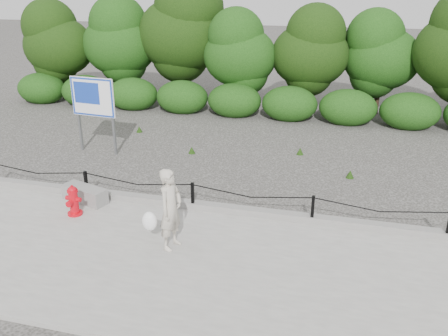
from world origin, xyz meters
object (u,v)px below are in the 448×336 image
fire_hydrant (73,201)px  concrete_block (85,194)px  pedestrian (169,210)px  advertising_sign (93,100)px

fire_hydrant → concrete_block: bearing=105.0°
concrete_block → pedestrian: bearing=-27.8°
pedestrian → concrete_block: pedestrian is taller
fire_hydrant → advertising_sign: advertising_sign is taller
fire_hydrant → pedestrian: size_ratio=0.43×
concrete_block → advertising_sign: size_ratio=0.49×
pedestrian → concrete_block: (-2.50, 1.32, -0.58)m
pedestrian → concrete_block: size_ratio=1.43×
concrete_block → advertising_sign: (-1.43, 3.14, 1.27)m
fire_hydrant → pedestrian: pedestrian is taller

